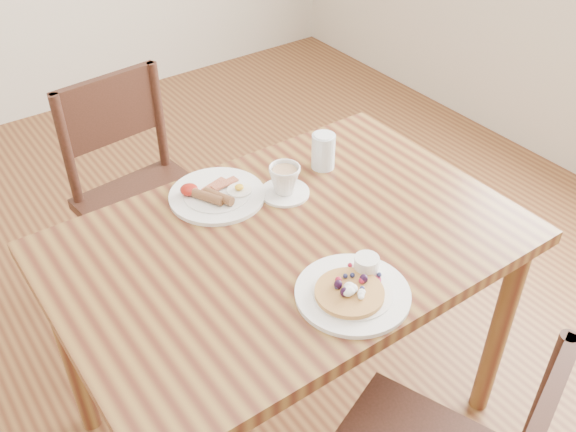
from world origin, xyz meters
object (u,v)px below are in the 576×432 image
object	(u,v)px
chair_far	(141,191)
pancake_plate	(353,290)
teacup_saucer	(285,182)
dining_table	(288,266)
breakfast_plate	(216,194)
water_glass	(323,151)

from	to	relation	value
chair_far	pancake_plate	world-z (taller)	chair_far
pancake_plate	teacup_saucer	xyz separation A→B (m)	(0.10, 0.42, 0.03)
dining_table	chair_far	size ratio (longest dim) A/B	1.36
chair_far	teacup_saucer	xyz separation A→B (m)	(0.20, -0.60, 0.30)
breakfast_plate	water_glass	world-z (taller)	water_glass
breakfast_plate	teacup_saucer	size ratio (longest dim) A/B	1.93
pancake_plate	water_glass	xyz separation A→B (m)	(0.28, 0.47, 0.04)
dining_table	chair_far	bearing A→B (deg)	96.82
dining_table	pancake_plate	bearing A→B (deg)	-89.44
teacup_saucer	dining_table	bearing A→B (deg)	-122.82
pancake_plate	water_glass	size ratio (longest dim) A/B	2.50
breakfast_plate	water_glass	bearing A→B (deg)	-8.08
dining_table	chair_far	world-z (taller)	chair_far
chair_far	water_glass	world-z (taller)	chair_far
chair_far	teacup_saucer	bearing A→B (deg)	102.20
teacup_saucer	chair_far	bearing A→B (deg)	108.10
chair_far	pancake_plate	distance (m)	1.06
chair_far	breakfast_plate	size ratio (longest dim) A/B	3.26
dining_table	chair_far	xyz separation A→B (m)	(-0.09, 0.77, -0.16)
chair_far	teacup_saucer	size ratio (longest dim) A/B	6.29
dining_table	breakfast_plate	world-z (taller)	breakfast_plate
chair_far	water_glass	bearing A→B (deg)	117.73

